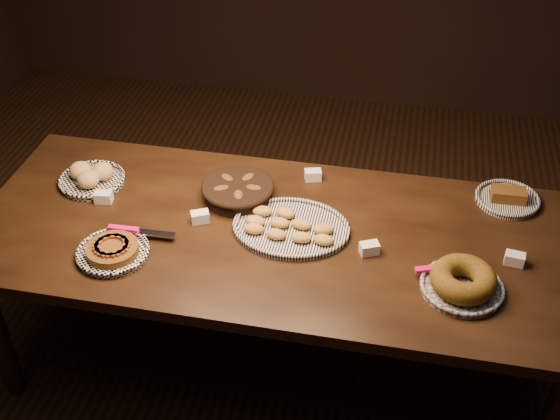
% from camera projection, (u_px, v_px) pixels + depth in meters
% --- Properties ---
extents(ground, '(5.00, 5.00, 0.00)m').
position_uv_depth(ground, '(277.00, 360.00, 3.18)').
color(ground, black).
rests_on(ground, ground).
extents(buffet_table, '(2.40, 1.00, 0.75)m').
position_uv_depth(buffet_table, '(277.00, 246.00, 2.77)').
color(buffet_table, black).
rests_on(buffet_table, ground).
extents(apple_tart_plate, '(0.34, 0.28, 0.05)m').
position_uv_depth(apple_tart_plate, '(113.00, 251.00, 2.61)').
color(apple_tart_plate, white).
rests_on(apple_tart_plate, buffet_table).
extents(madeleine_platter, '(0.46, 0.37, 0.05)m').
position_uv_depth(madeleine_platter, '(290.00, 227.00, 2.72)').
color(madeleine_platter, black).
rests_on(madeleine_platter, buffet_table).
extents(bundt_cake_plate, '(0.32, 0.30, 0.09)m').
position_uv_depth(bundt_cake_plate, '(463.00, 282.00, 2.44)').
color(bundt_cake_plate, black).
rests_on(bundt_cake_plate, buffet_table).
extents(croissant_basket, '(0.36, 0.36, 0.07)m').
position_uv_depth(croissant_basket, '(238.00, 190.00, 2.87)').
color(croissant_basket, black).
rests_on(croissant_basket, buffet_table).
extents(bread_roll_plate, '(0.28, 0.28, 0.09)m').
position_uv_depth(bread_roll_plate, '(91.00, 177.00, 2.97)').
color(bread_roll_plate, white).
rests_on(bread_roll_plate, buffet_table).
extents(loaf_plate, '(0.26, 0.26, 0.06)m').
position_uv_depth(loaf_plate, '(508.00, 198.00, 2.87)').
color(loaf_plate, black).
rests_on(loaf_plate, buffet_table).
extents(tent_cards, '(1.70, 0.50, 0.04)m').
position_uv_depth(tent_cards, '(295.00, 217.00, 2.76)').
color(tent_cards, white).
rests_on(tent_cards, buffet_table).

